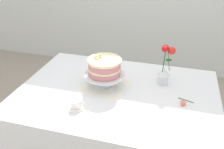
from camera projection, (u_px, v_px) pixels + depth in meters
dining_table at (116, 103)px, 1.75m from camera, size 1.40×1.00×0.74m
linen_napkin at (105, 86)px, 1.78m from camera, size 0.35×0.35×0.00m
cake_stand at (105, 76)px, 1.74m from camera, size 0.29×0.29×0.10m
layer_cake at (105, 67)px, 1.70m from camera, size 0.24×0.24×0.12m
flower_vase at (165, 68)px, 1.75m from camera, size 0.11×0.11×0.31m
teacup at (76, 105)px, 1.53m from camera, size 0.12×0.11×0.06m
fallen_rose at (183, 103)px, 1.57m from camera, size 0.10×0.10×0.04m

